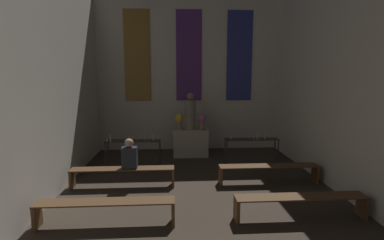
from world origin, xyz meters
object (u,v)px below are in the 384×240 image
object	(u,v)px
altar	(190,142)
pew_third_right	(301,202)
pew_third_left	(106,207)
pew_back_left	(123,173)
candle_rack_left	(133,144)
candle_rack_right	(252,143)
statue	(190,113)
person_seated	(129,155)
flower_vase_right	(202,120)
flower_vase_left	(179,120)
pew_back_right	(269,170)

from	to	relation	value
altar	pew_third_right	bearing A→B (deg)	-68.59
pew_third_left	pew_back_left	size ratio (longest dim) A/B	1.00
altar	candle_rack_left	bearing A→B (deg)	-143.14
altar	candle_rack_right	distance (m)	2.18
statue	person_seated	bearing A→B (deg)	-121.16
candle_rack_right	person_seated	world-z (taller)	person_seated
pew_third_left	pew_back_left	world-z (taller)	same
altar	flower_vase_right	xyz separation A→B (m)	(0.37, -0.00, 0.75)
flower_vase_left	person_seated	xyz separation A→B (m)	(-1.26, -2.70, -0.42)
pew_third_right	pew_back_left	distance (m)	4.07
pew_back_right	pew_third_left	bearing A→B (deg)	-152.23
pew_third_left	pew_third_right	world-z (taller)	same
flower_vase_left	candle_rack_right	xyz separation A→B (m)	(2.10, -1.29, -0.48)
altar	pew_back_left	xyz separation A→B (m)	(-1.80, -2.70, -0.11)
pew_third_left	pew_third_right	xyz separation A→B (m)	(3.60, 0.00, 0.00)
pew_third_left	person_seated	bearing A→B (deg)	84.88
altar	candle_rack_left	distance (m)	2.17
person_seated	flower_vase_left	bearing A→B (deg)	64.98
flower_vase_right	pew_third_left	xyz separation A→B (m)	(-2.17, -4.59, -0.85)
flower_vase_left	pew_third_right	bearing A→B (deg)	-64.68
statue	pew_third_left	size ratio (longest dim) A/B	0.48
pew_back_right	candle_rack_left	bearing A→B (deg)	158.27
altar	person_seated	bearing A→B (deg)	-121.16
statue	flower_vase_right	distance (m)	0.45
person_seated	candle_rack_left	bearing A→B (deg)	93.76
pew_third_right	pew_back_right	distance (m)	1.90
candle_rack_left	pew_back_right	distance (m)	3.81
candle_rack_right	candle_rack_left	bearing A→B (deg)	-180.00
altar	pew_third_left	xyz separation A→B (m)	(-1.80, -4.59, -0.11)
flower_vase_left	candle_rack_left	xyz separation A→B (m)	(-1.35, -1.29, -0.48)
flower_vase_left	candle_rack_left	size ratio (longest dim) A/B	0.32
person_seated	flower_vase_right	bearing A→B (deg)	53.40
flower_vase_right	pew_third_left	bearing A→B (deg)	-115.32
altar	flower_vase_left	size ratio (longest dim) A/B	2.28
candle_rack_left	pew_third_right	distance (m)	4.84
candle_rack_left	pew_back_left	xyz separation A→B (m)	(-0.08, -1.40, -0.37)
pew_third_left	flower_vase_right	bearing A→B (deg)	64.68
flower_vase_left	pew_back_right	xyz separation A→B (m)	(2.17, -2.70, -0.85)
flower_vase_right	pew_third_right	bearing A→B (deg)	-72.72
pew_third_right	flower_vase_left	bearing A→B (deg)	115.32
candle_rack_right	pew_third_right	distance (m)	3.32
flower_vase_left	altar	bearing A→B (deg)	0.00
flower_vase_left	candle_rack_left	distance (m)	1.93
pew_third_left	person_seated	distance (m)	1.95
altar	candle_rack_right	world-z (taller)	candle_rack_right
candle_rack_right	person_seated	xyz separation A→B (m)	(-3.36, -1.40, 0.06)
candle_rack_left	flower_vase_left	bearing A→B (deg)	43.72
pew_third_right	pew_back_left	bearing A→B (deg)	152.23
person_seated	pew_third_left	bearing A→B (deg)	-95.12
flower_vase_left	pew_back_right	size ratio (longest dim) A/B	0.20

